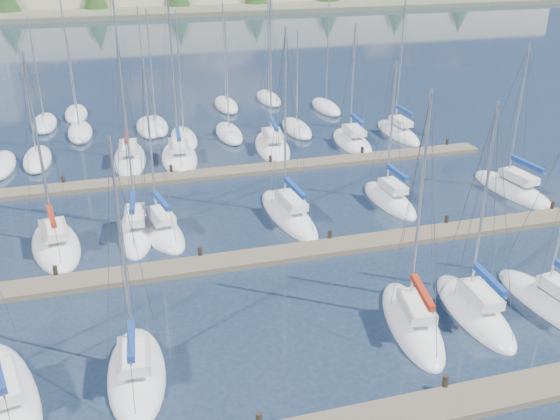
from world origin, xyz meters
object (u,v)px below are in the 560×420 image
object	(u,v)px
sailboat_k	(289,214)
sailboat_m	(513,190)
sailboat_c	(136,373)
sailboat_l	(390,200)
sailboat_o	(179,157)
sailboat_h	(56,245)
sailboat_d	(412,322)
sailboat_e	(474,311)
sailboat_n	(130,159)
sailboat_b	(5,398)
sailboat_f	(556,307)
sailboat_i	(136,229)
sailboat_j	(161,230)
sailboat_r	(398,132)
sailboat_p	(272,146)
sailboat_q	(352,142)

from	to	relation	value
sailboat_k	sailboat_m	bearing A→B (deg)	-6.03
sailboat_c	sailboat_l	bearing A→B (deg)	41.08
sailboat_o	sailboat_m	bearing A→B (deg)	-26.97
sailboat_h	sailboat_l	world-z (taller)	sailboat_h
sailboat_d	sailboat_e	distance (m)	3.47
sailboat_n	sailboat_h	bearing A→B (deg)	-106.13
sailboat_b	sailboat_c	xyz separation A→B (m)	(5.32, 0.10, 0.01)
sailboat_k	sailboat_l	world-z (taller)	sailboat_k
sailboat_h	sailboat_b	bearing A→B (deg)	-104.42
sailboat_k	sailboat_f	world-z (taller)	sailboat_k
sailboat_h	sailboat_l	xyz separation A→B (m)	(22.36, 0.71, 0.00)
sailboat_i	sailboat_j	bearing A→B (deg)	-13.70
sailboat_r	sailboat_h	xyz separation A→B (m)	(-29.79, -14.83, -0.01)
sailboat_n	sailboat_f	xyz separation A→B (m)	(19.46, -28.30, -0.01)
sailboat_p	sailboat_q	world-z (taller)	sailboat_p
sailboat_b	sailboat_j	bearing A→B (deg)	46.85
sailboat_q	sailboat_d	size ratio (longest dim) A/B	0.90
sailboat_h	sailboat_e	xyz separation A→B (m)	(20.53, -13.18, 0.01)
sailboat_j	sailboat_q	bearing A→B (deg)	24.45
sailboat_p	sailboat_m	size ratio (longest dim) A/B	1.28
sailboat_p	sailboat_e	world-z (taller)	sailboat_p
sailboat_q	sailboat_m	size ratio (longest dim) A/B	0.98
sailboat_q	sailboat_h	size ratio (longest dim) A/B	0.89
sailboat_n	sailboat_e	xyz separation A→B (m)	(15.29, -27.49, -0.01)
sailboat_h	sailboat_k	bearing A→B (deg)	-6.99
sailboat_q	sailboat_m	distance (m)	15.28
sailboat_r	sailboat_m	bearing A→B (deg)	-82.54
sailboat_m	sailboat_e	size ratio (longest dim) A/B	0.98
sailboat_d	sailboat_b	bearing A→B (deg)	-168.79
sailboat_o	sailboat_b	bearing A→B (deg)	-107.33
sailboat_i	sailboat_l	size ratio (longest dim) A/B	1.22
sailboat_k	sailboat_q	world-z (taller)	sailboat_k
sailboat_b	sailboat_q	bearing A→B (deg)	32.16
sailboat_r	sailboat_i	size ratio (longest dim) A/B	0.99
sailboat_c	sailboat_e	world-z (taller)	sailboat_e
sailboat_f	sailboat_h	bearing A→B (deg)	143.82
sailboat_p	sailboat_r	distance (m)	12.36
sailboat_c	sailboat_j	xyz separation A→B (m)	(2.47, 13.71, 0.00)
sailboat_i	sailboat_f	distance (m)	24.76
sailboat_n	sailboat_f	bearing A→B (deg)	-51.48
sailboat_p	sailboat_r	world-z (taller)	sailboat_p
sailboat_e	sailboat_h	bearing A→B (deg)	150.75
sailboat_k	sailboat_j	distance (m)	8.50
sailboat_c	sailboat_d	size ratio (longest dim) A/B	0.93
sailboat_f	sailboat_b	bearing A→B (deg)	172.30
sailboat_n	sailboat_r	world-z (taller)	sailboat_n
sailboat_b	sailboat_i	xyz separation A→B (m)	(6.32, 14.31, 0.02)
sailboat_p	sailboat_m	xyz separation A→B (m)	(14.37, -14.24, -0.01)
sailboat_q	sailboat_h	distance (m)	28.06
sailboat_k	sailboat_o	distance (m)	14.40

